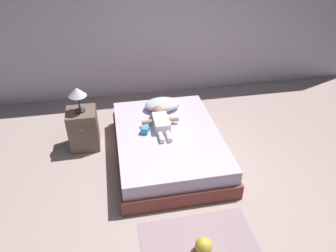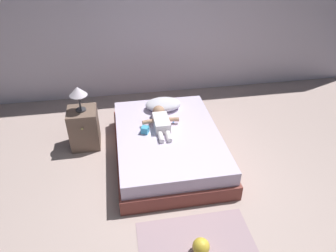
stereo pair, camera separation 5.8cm
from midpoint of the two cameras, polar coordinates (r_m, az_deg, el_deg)
The scene contains 10 objects.
ground_plane at distance 3.49m, azimuth 4.37°, elevation -16.41°, with size 8.00×8.00×0.00m, color #B69C94.
wall_behind_bed at distance 5.37m, azimuth -2.90°, elevation 18.90°, with size 8.00×0.12×2.61m, color silver.
bed at distance 4.13m, azimuth 0.40°, elevation -3.36°, with size 1.36×1.88×0.37m.
pillow at distance 4.48m, azimuth -0.51°, elevation 3.96°, with size 0.50×0.35×0.15m.
baby at distance 4.13m, azimuth -0.92°, elevation 1.00°, with size 0.50×0.70×0.17m.
toothbrush at distance 4.26m, azimuth 1.50°, elevation 1.18°, with size 0.07×0.14×0.02m.
nightstand at distance 4.42m, azimuth -14.62°, elevation -0.34°, with size 0.38×0.41×0.56m.
lamp at distance 4.15m, azimuth -15.68°, elevation 5.90°, with size 0.23×0.23×0.34m.
toy_ball at distance 3.18m, azimuth 6.57°, elevation -20.91°, with size 0.17×0.17×0.17m, color gold.
toy_block at distance 4.00m, azimuth -3.78°, elevation -0.71°, with size 0.12×0.12×0.09m.
Camera 2 is at (-0.60, -2.16, 2.68)m, focal length 33.55 mm.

